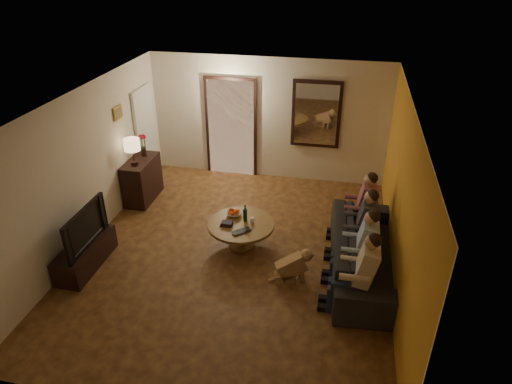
% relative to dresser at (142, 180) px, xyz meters
% --- Properties ---
extents(floor, '(5.00, 6.00, 0.01)m').
position_rel_dresser_xyz_m(floor, '(2.25, -1.45, -0.43)').
color(floor, '#3D1D10').
rests_on(floor, ground).
extents(ceiling, '(5.00, 6.00, 0.01)m').
position_rel_dresser_xyz_m(ceiling, '(2.25, -1.45, 2.17)').
color(ceiling, white).
rests_on(ceiling, back_wall).
extents(back_wall, '(5.00, 0.02, 2.60)m').
position_rel_dresser_xyz_m(back_wall, '(2.25, 1.55, 0.87)').
color(back_wall, beige).
rests_on(back_wall, floor).
extents(front_wall, '(5.00, 0.02, 2.60)m').
position_rel_dresser_xyz_m(front_wall, '(2.25, -4.45, 0.87)').
color(front_wall, beige).
rests_on(front_wall, floor).
extents(left_wall, '(0.02, 6.00, 2.60)m').
position_rel_dresser_xyz_m(left_wall, '(-0.25, -1.45, 0.87)').
color(left_wall, beige).
rests_on(left_wall, floor).
extents(right_wall, '(0.02, 6.00, 2.60)m').
position_rel_dresser_xyz_m(right_wall, '(4.75, -1.45, 0.87)').
color(right_wall, beige).
rests_on(right_wall, floor).
extents(orange_accent, '(0.01, 6.00, 2.60)m').
position_rel_dresser_xyz_m(orange_accent, '(4.74, -1.45, 0.87)').
color(orange_accent, orange).
rests_on(orange_accent, right_wall).
extents(kitchen_doorway, '(1.00, 0.06, 2.10)m').
position_rel_dresser_xyz_m(kitchen_doorway, '(1.45, 1.53, 0.62)').
color(kitchen_doorway, '#FFE0A5').
rests_on(kitchen_doorway, floor).
extents(door_trim, '(1.12, 0.04, 2.22)m').
position_rel_dresser_xyz_m(door_trim, '(1.45, 1.52, 0.62)').
color(door_trim, black).
rests_on(door_trim, floor).
extents(fridge_glimpse, '(0.45, 0.03, 1.70)m').
position_rel_dresser_xyz_m(fridge_glimpse, '(1.70, 1.53, 0.47)').
color(fridge_glimpse, silver).
rests_on(fridge_glimpse, floor).
extents(mirror_frame, '(1.00, 0.05, 1.40)m').
position_rel_dresser_xyz_m(mirror_frame, '(3.25, 1.51, 1.07)').
color(mirror_frame, black).
rests_on(mirror_frame, back_wall).
extents(mirror_glass, '(0.86, 0.02, 1.26)m').
position_rel_dresser_xyz_m(mirror_glass, '(3.25, 1.48, 1.07)').
color(mirror_glass, white).
rests_on(mirror_glass, back_wall).
extents(white_door, '(0.06, 0.85, 2.04)m').
position_rel_dresser_xyz_m(white_door, '(-0.21, 0.85, 0.59)').
color(white_door, white).
rests_on(white_door, floor).
extents(framed_art, '(0.03, 0.28, 0.24)m').
position_rel_dresser_xyz_m(framed_art, '(-0.22, -0.15, 1.42)').
color(framed_art, '#B28C33').
rests_on(framed_art, left_wall).
extents(art_canvas, '(0.01, 0.22, 0.18)m').
position_rel_dresser_xyz_m(art_canvas, '(-0.21, -0.15, 1.42)').
color(art_canvas, brown).
rests_on(art_canvas, left_wall).
extents(dresser, '(0.45, 0.96, 0.85)m').
position_rel_dresser_xyz_m(dresser, '(0.00, 0.00, 0.00)').
color(dresser, black).
rests_on(dresser, floor).
extents(table_lamp, '(0.30, 0.30, 0.54)m').
position_rel_dresser_xyz_m(table_lamp, '(0.00, -0.22, 0.70)').
color(table_lamp, beige).
rests_on(table_lamp, dresser).
extents(flower_vase, '(0.14, 0.14, 0.44)m').
position_rel_dresser_xyz_m(flower_vase, '(0.00, 0.22, 0.65)').
color(flower_vase, '#B51322').
rests_on(flower_vase, dresser).
extents(tv_stand, '(0.45, 1.23, 0.41)m').
position_rel_dresser_xyz_m(tv_stand, '(0.00, -2.23, -0.22)').
color(tv_stand, black).
rests_on(tv_stand, floor).
extents(tv, '(1.12, 0.15, 0.65)m').
position_rel_dresser_xyz_m(tv, '(0.00, -2.23, 0.31)').
color(tv, black).
rests_on(tv, tv_stand).
extents(sofa, '(2.61, 1.16, 0.75)m').
position_rel_dresser_xyz_m(sofa, '(4.34, -1.49, -0.05)').
color(sofa, black).
rests_on(sofa, floor).
extents(person_a, '(0.60, 0.40, 1.20)m').
position_rel_dresser_xyz_m(person_a, '(4.24, -2.39, 0.17)').
color(person_a, tan).
rests_on(person_a, sofa).
extents(person_b, '(0.60, 0.40, 1.20)m').
position_rel_dresser_xyz_m(person_b, '(4.24, -1.79, 0.17)').
color(person_b, tan).
rests_on(person_b, sofa).
extents(person_c, '(0.60, 0.40, 1.20)m').
position_rel_dresser_xyz_m(person_c, '(4.24, -1.19, 0.17)').
color(person_c, tan).
rests_on(person_c, sofa).
extents(person_d, '(0.60, 0.40, 1.20)m').
position_rel_dresser_xyz_m(person_d, '(4.24, -0.59, 0.17)').
color(person_d, tan).
rests_on(person_d, sofa).
extents(dog, '(0.61, 0.43, 0.56)m').
position_rel_dresser_xyz_m(dog, '(3.26, -1.93, -0.15)').
color(dog, olive).
rests_on(dog, floor).
extents(coffee_table, '(1.41, 1.41, 0.45)m').
position_rel_dresser_xyz_m(coffee_table, '(2.30, -1.20, -0.20)').
color(coffee_table, brown).
rests_on(coffee_table, floor).
extents(bowl, '(0.26, 0.26, 0.06)m').
position_rel_dresser_xyz_m(bowl, '(2.12, -0.98, 0.06)').
color(bowl, white).
rests_on(bowl, coffee_table).
extents(oranges, '(0.20, 0.20, 0.08)m').
position_rel_dresser_xyz_m(oranges, '(2.12, -0.98, 0.12)').
color(oranges, '#E94B13').
rests_on(oranges, bowl).
extents(wine_bottle, '(0.07, 0.07, 0.31)m').
position_rel_dresser_xyz_m(wine_bottle, '(2.35, -1.10, 0.18)').
color(wine_bottle, black).
rests_on(wine_bottle, coffee_table).
extents(wine_glass, '(0.06, 0.06, 0.10)m').
position_rel_dresser_xyz_m(wine_glass, '(2.48, -1.15, 0.07)').
color(wine_glass, silver).
rests_on(wine_glass, coffee_table).
extents(book_stack, '(0.20, 0.15, 0.07)m').
position_rel_dresser_xyz_m(book_stack, '(2.08, -1.30, 0.06)').
color(book_stack, black).
rests_on(book_stack, coffee_table).
extents(laptop, '(0.39, 0.38, 0.03)m').
position_rel_dresser_xyz_m(laptop, '(2.40, -1.48, 0.04)').
color(laptop, black).
rests_on(laptop, coffee_table).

